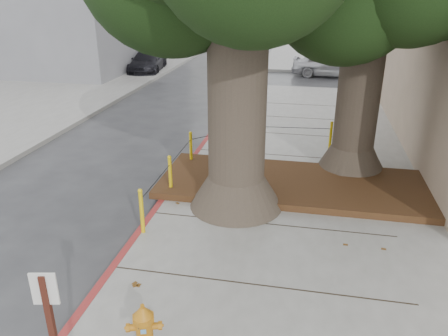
{
  "coord_description": "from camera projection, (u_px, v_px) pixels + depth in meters",
  "views": [
    {
      "loc": [
        1.13,
        -5.81,
        4.65
      ],
      "look_at": [
        -0.53,
        2.51,
        1.1
      ],
      "focal_mm": 35.0,
      "sensor_mm": 36.0,
      "label": 1
    }
  ],
  "objects": [
    {
      "name": "bollard_ring",
      "position": [
        226.0,
        155.0,
        11.12
      ],
      "size": [
        3.79,
        5.39,
        0.95
      ],
      "color": "#DCB40C",
      "rests_on": "sidewalk_main"
    },
    {
      "name": "fire_hydrant",
      "position": [
        144.0,
        330.0,
        5.66
      ],
      "size": [
        0.41,
        0.4,
        0.78
      ],
      "rotation": [
        0.0,
        0.0,
        0.3
      ],
      "color": "#BD7113",
      "rests_on": "sidewalk_main"
    },
    {
      "name": "car_dark",
      "position": [
        148.0,
        61.0,
        25.26
      ],
      "size": [
        2.25,
        4.36,
        1.21
      ],
      "primitive_type": "imported",
      "rotation": [
        0.0,
        0.0,
        0.14
      ],
      "color": "black",
      "rests_on": "ground"
    },
    {
      "name": "car_silver",
      "position": [
        329.0,
        64.0,
        23.97
      ],
      "size": [
        4.1,
        1.86,
        1.36
      ],
      "primitive_type": "imported",
      "rotation": [
        0.0,
        0.0,
        1.51
      ],
      "color": "#B3B3B8",
      "rests_on": "ground"
    },
    {
      "name": "ground",
      "position": [
        226.0,
        288.0,
        7.26
      ],
      "size": [
        140.0,
        140.0,
        0.0
      ],
      "primitive_type": "plane",
      "color": "#28282B",
      "rests_on": "ground"
    },
    {
      "name": "curb_red",
      "position": [
        160.0,
        205.0,
        9.85
      ],
      "size": [
        0.14,
        26.0,
        0.16
      ],
      "primitive_type": "cube",
      "color": "maroon",
      "rests_on": "ground"
    },
    {
      "name": "sidewalk_far",
      "position": [
        379.0,
        51.0,
        33.28
      ],
      "size": [
        16.0,
        20.0,
        0.15
      ],
      "primitive_type": "cube",
      "color": "slate",
      "rests_on": "ground"
    },
    {
      "name": "planter_bed",
      "position": [
        293.0,
        184.0,
        10.53
      ],
      "size": [
        6.4,
        2.6,
        0.16
      ],
      "primitive_type": "cube",
      "color": "black",
      "rests_on": "sidewalk_main"
    }
  ]
}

